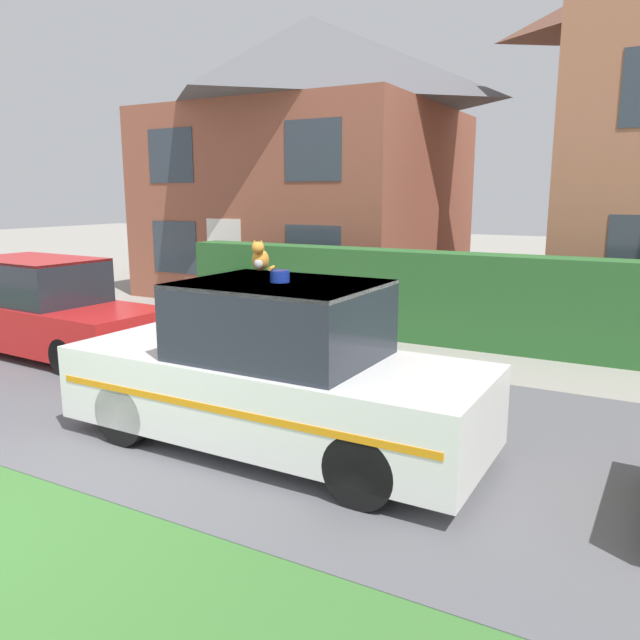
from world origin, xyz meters
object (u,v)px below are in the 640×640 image
neighbour_car_near (44,309)px  wheelie_bin (239,299)px  cat (260,258)px  police_car (274,374)px  house_left (310,155)px

neighbour_car_near → wheelie_bin: (1.60, 3.36, -0.19)m
cat → wheelie_bin: 6.56m
wheelie_bin → police_car: bearing=-56.1°
house_left → wheelie_bin: size_ratio=6.80×
house_left → police_car: bearing=-62.0°
house_left → neighbour_car_near: bearing=-92.0°
cat → neighbour_car_near: size_ratio=0.08×
neighbour_car_near → police_car: bearing=-12.1°
cat → wheelie_bin: size_ratio=0.33×
neighbour_car_near → wheelie_bin: 3.72m
neighbour_car_near → house_left: house_left is taller
police_car → house_left: (-5.35, 10.06, 2.92)m
police_car → wheelie_bin: size_ratio=4.08×
cat → house_left: 11.62m
cat → house_left: (-5.29, 10.20, 1.68)m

